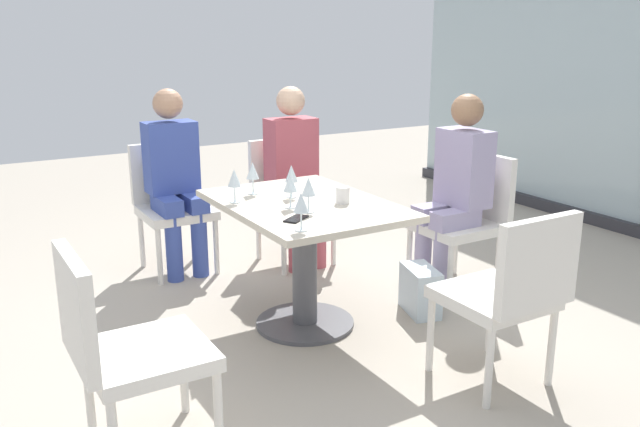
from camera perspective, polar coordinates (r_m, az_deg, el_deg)
name	(u,v)px	position (r m, az deg, el deg)	size (l,w,h in m)	color
ground_plane	(305,325)	(3.92, -1.28, -9.40)	(12.00, 12.00, 0.00)	#A89E8E
dining_table_main	(304,238)	(3.73, -1.32, -2.06)	(1.14, 0.82, 0.73)	#BCB29E
chair_near_window	(467,213)	(4.42, 12.36, 0.03)	(0.46, 0.51, 0.87)	silver
chair_side_end	(171,199)	(4.80, -12.50, 1.23)	(0.50, 0.46, 0.87)	silver
chair_far_left	(288,193)	(4.86, -2.69, 1.77)	(0.50, 0.46, 0.87)	silver
chair_front_right	(121,343)	(2.70, -16.49, -10.46)	(0.46, 0.50, 0.87)	silver
chair_far_right	(510,289)	(3.21, 15.79, -6.16)	(0.50, 0.46, 0.87)	silver
person_near_window	(456,184)	(4.30, 11.45, 2.44)	(0.34, 0.39, 1.26)	#9E93B7
person_side_end	(175,173)	(4.65, -12.22, 3.37)	(0.39, 0.34, 1.26)	#384C9E
person_far_left	(295,168)	(4.72, -2.10, 3.90)	(0.39, 0.34, 1.26)	#B24C56
wine_glass_0	(234,179)	(3.66, -7.28, 2.94)	(0.07, 0.07, 0.18)	silver
wine_glass_1	(309,187)	(3.43, -0.98, 2.22)	(0.07, 0.07, 0.18)	silver
wine_glass_2	(253,171)	(3.83, -5.73, 3.58)	(0.07, 0.07, 0.18)	silver
wine_glass_3	(290,183)	(3.52, -2.54, 2.56)	(0.07, 0.07, 0.18)	silver
wine_glass_4	(301,203)	(3.12, -1.62, 0.86)	(0.07, 0.07, 0.18)	silver
wine_glass_5	(291,174)	(3.74, -2.44, 3.34)	(0.07, 0.07, 0.18)	silver
coffee_cup	(343,195)	(3.64, 1.93, 1.58)	(0.08, 0.08, 0.09)	white
cell_phone_on_table	(296,219)	(3.33, -2.04, -0.45)	(0.07, 0.14, 0.01)	black
handbag_0	(420,290)	(4.07, 8.51, -6.46)	(0.30, 0.16, 0.28)	silver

